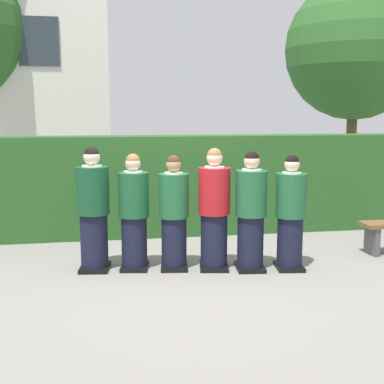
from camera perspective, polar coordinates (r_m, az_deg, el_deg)
ground_plane at (r=6.86m, az=0.00°, el=-8.69°), size 60.00×60.00×0.00m
student_front_row_0 at (r=6.77m, az=-11.14°, el=-2.23°), size 0.44×0.52×1.65m
student_front_row_1 at (r=6.74m, az=-6.62°, el=-2.58°), size 0.43×0.52×1.56m
student_front_row_2 at (r=6.71m, az=-2.07°, el=-2.66°), size 0.41×0.51×1.54m
student_in_red_blazer at (r=6.71m, az=2.53°, el=-2.27°), size 0.45×0.54×1.63m
student_front_row_4 at (r=6.71m, az=6.70°, el=-2.49°), size 0.41×0.49×1.59m
student_front_row_5 at (r=6.82m, az=11.13°, el=-2.61°), size 0.41×0.51×1.54m
hedge at (r=8.69m, az=-2.32°, el=0.80°), size 9.02×0.70×1.70m
oak_tree_right at (r=12.69m, az=18.07°, el=15.11°), size 3.25×3.25×5.18m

